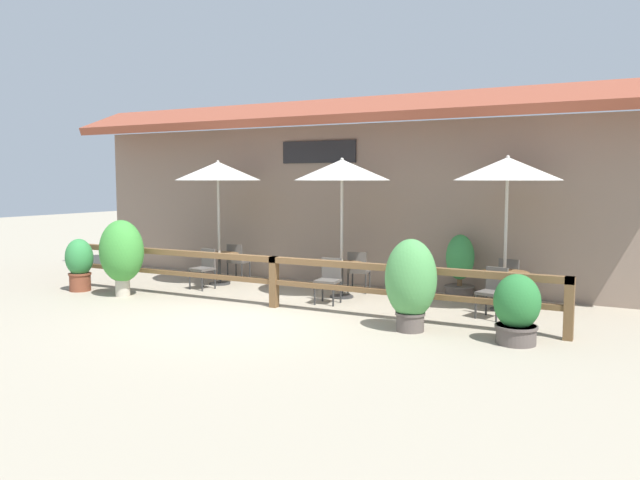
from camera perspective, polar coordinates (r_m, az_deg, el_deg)
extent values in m
plane|color=#9E937F|center=(10.87, -7.18, -7.10)|extent=(60.00, 60.00, 0.00)
cube|color=gray|center=(14.26, 2.49, 3.24)|extent=(14.00, 0.40, 3.60)
cube|color=brown|center=(13.83, 1.53, 11.78)|extent=(14.28, 1.48, 0.70)
cube|color=black|center=(14.33, -0.13, 8.05)|extent=(1.87, 0.04, 0.50)
cube|color=brown|center=(11.58, -4.24, -1.80)|extent=(10.40, 0.14, 0.11)
cube|color=brown|center=(11.64, -4.23, -3.85)|extent=(10.40, 0.10, 0.09)
cube|color=brown|center=(14.98, -21.10, -2.11)|extent=(0.14, 0.14, 0.95)
cube|color=brown|center=(11.64, -4.23, -3.85)|extent=(0.14, 0.14, 0.95)
cube|color=brown|center=(9.95, 21.81, -5.84)|extent=(0.14, 0.14, 0.95)
cylinder|color=#B7B2A8|center=(14.26, -9.23, 0.80)|extent=(0.06, 0.06, 2.42)
cone|color=silver|center=(14.21, -9.31, 6.25)|extent=(1.91, 1.91, 0.41)
sphere|color=#B2ADA3|center=(14.22, -9.32, 7.08)|extent=(0.07, 0.07, 0.07)
cylinder|color=brown|center=(14.31, -9.19, -1.32)|extent=(0.87, 0.87, 0.05)
cylinder|color=#333333|center=(14.36, -9.17, -2.71)|extent=(0.07, 0.07, 0.66)
cylinder|color=#333333|center=(14.40, -9.15, -3.95)|extent=(0.48, 0.48, 0.03)
cube|color=#514C47|center=(13.76, -10.72, -2.62)|extent=(0.47, 0.47, 0.05)
cube|color=#514C47|center=(13.86, -10.17, -1.61)|extent=(0.40, 0.09, 0.40)
cylinder|color=#2D2D2D|center=(13.80, -11.82, -3.59)|extent=(0.04, 0.04, 0.42)
cylinder|color=#2D2D2D|center=(13.53, -10.73, -3.76)|extent=(0.04, 0.04, 0.42)
cylinder|color=#2D2D2D|center=(14.06, -10.68, -3.41)|extent=(0.04, 0.04, 0.42)
cylinder|color=#2D2D2D|center=(13.79, -9.59, -3.56)|extent=(0.04, 0.04, 0.42)
cube|color=#514C47|center=(14.87, -7.44, -1.96)|extent=(0.45, 0.45, 0.05)
cube|color=#514C47|center=(14.68, -7.83, -1.18)|extent=(0.40, 0.07, 0.40)
cylinder|color=#2D2D2D|center=(14.97, -6.43, -2.80)|extent=(0.04, 0.04, 0.42)
cylinder|color=#2D2D2D|center=(15.16, -7.69, -2.71)|extent=(0.04, 0.04, 0.42)
cylinder|color=#2D2D2D|center=(14.65, -7.16, -2.99)|extent=(0.04, 0.04, 0.42)
cylinder|color=#2D2D2D|center=(14.84, -8.43, -2.90)|extent=(0.04, 0.04, 0.42)
cylinder|color=#B7B2A8|center=(12.49, 2.00, 0.21)|extent=(0.06, 0.06, 2.42)
cone|color=silver|center=(12.44, 2.03, 6.43)|extent=(1.91, 1.91, 0.41)
sphere|color=#B2ADA3|center=(12.45, 2.03, 7.38)|extent=(0.07, 0.07, 0.07)
cylinder|color=brown|center=(12.56, 2.00, -2.20)|extent=(0.87, 0.87, 0.05)
cylinder|color=#333333|center=(12.61, 1.99, -3.79)|extent=(0.07, 0.07, 0.66)
cylinder|color=#333333|center=(12.66, 1.99, -5.19)|extent=(0.48, 0.48, 0.03)
cube|color=#514C47|center=(11.92, 0.71, -3.77)|extent=(0.45, 0.45, 0.05)
cube|color=#514C47|center=(12.06, 1.06, -2.58)|extent=(0.40, 0.07, 0.40)
cylinder|color=#2D2D2D|center=(11.86, -0.49, -4.96)|extent=(0.04, 0.04, 0.42)
cylinder|color=#2D2D2D|center=(11.72, 1.22, -5.09)|extent=(0.04, 0.04, 0.42)
cylinder|color=#2D2D2D|center=(12.21, 0.23, -4.66)|extent=(0.04, 0.04, 0.42)
cylinder|color=#2D2D2D|center=(12.07, 1.90, -4.79)|extent=(0.04, 0.04, 0.42)
cube|color=#514C47|center=(13.22, 3.59, -2.86)|extent=(0.49, 0.49, 0.05)
cube|color=#514C47|center=(13.00, 3.39, -2.00)|extent=(0.40, 0.11, 0.40)
cylinder|color=#2D2D2D|center=(13.39, 4.56, -3.77)|extent=(0.04, 0.04, 0.42)
cylinder|color=#2D2D2D|center=(13.48, 2.99, -3.70)|extent=(0.04, 0.04, 0.42)
cylinder|color=#2D2D2D|center=(13.03, 4.19, -4.03)|extent=(0.04, 0.04, 0.42)
cylinder|color=#2D2D2D|center=(13.12, 2.57, -3.95)|extent=(0.04, 0.04, 0.42)
cylinder|color=#B7B2A8|center=(11.73, 16.60, -0.37)|extent=(0.06, 0.06, 2.42)
cone|color=silver|center=(11.67, 16.78, 6.26)|extent=(1.91, 1.91, 0.41)
sphere|color=#B2ADA3|center=(11.68, 16.81, 7.27)|extent=(0.07, 0.07, 0.07)
cylinder|color=brown|center=(11.79, 16.53, -2.93)|extent=(0.87, 0.87, 0.05)
cylinder|color=#333333|center=(11.85, 16.48, -4.62)|extent=(0.07, 0.07, 0.66)
cylinder|color=#333333|center=(11.91, 16.44, -6.10)|extent=(0.48, 0.48, 0.03)
cube|color=#514C47|center=(11.07, 15.41, -4.69)|extent=(0.51, 0.51, 0.05)
cube|color=#514C47|center=(11.21, 15.88, -3.41)|extent=(0.40, 0.13, 0.40)
cylinder|color=#2D2D2D|center=(11.04, 14.05, -5.92)|extent=(0.04, 0.04, 0.42)
cylinder|color=#2D2D2D|center=(10.87, 15.82, -6.14)|extent=(0.04, 0.04, 0.42)
cylinder|color=#2D2D2D|center=(11.37, 14.95, -5.61)|extent=(0.04, 0.04, 0.42)
cylinder|color=#2D2D2D|center=(11.20, 16.69, -5.82)|extent=(0.04, 0.04, 0.42)
cube|color=#514C47|center=(12.60, 17.18, -3.51)|extent=(0.50, 0.50, 0.05)
cube|color=#514C47|center=(12.40, 16.87, -2.60)|extent=(0.40, 0.12, 0.40)
cylinder|color=#2D2D2D|center=(12.74, 18.28, -4.51)|extent=(0.04, 0.04, 0.42)
cylinder|color=#2D2D2D|center=(12.88, 16.71, -4.36)|extent=(0.04, 0.04, 0.42)
cylinder|color=#2D2D2D|center=(12.39, 17.62, -4.77)|extent=(0.04, 0.04, 0.42)
cylinder|color=#2D2D2D|center=(12.54, 16.01, -4.60)|extent=(0.04, 0.04, 0.42)
cylinder|color=#564C47|center=(9.54, 17.49, -8.24)|extent=(0.56, 0.56, 0.28)
cylinder|color=#564C47|center=(9.52, 17.51, -7.55)|extent=(0.61, 0.61, 0.04)
ellipsoid|color=#287033|center=(9.44, 17.57, -5.40)|extent=(0.67, 0.60, 0.81)
cylinder|color=brown|center=(14.31, -21.08, -3.59)|extent=(0.44, 0.44, 0.39)
cylinder|color=brown|center=(14.28, -21.11, -2.91)|extent=(0.47, 0.47, 0.04)
ellipsoid|color=#338442|center=(14.23, -21.16, -1.49)|extent=(0.61, 0.55, 0.79)
cylinder|color=#564C47|center=(9.97, 8.24, -7.39)|extent=(0.44, 0.44, 0.30)
cylinder|color=#564C47|center=(9.94, 8.25, -6.67)|extent=(0.47, 0.47, 0.04)
ellipsoid|color=#4C934C|center=(9.84, 8.30, -3.53)|extent=(0.82, 0.74, 1.25)
cylinder|color=#B7AD99|center=(13.37, -17.60, -4.09)|extent=(0.29, 0.29, 0.39)
cylinder|color=#B7AD99|center=(13.34, -17.62, -3.35)|extent=(0.31, 0.31, 0.04)
ellipsoid|color=#3D8E38|center=(13.27, -17.69, -0.97)|extent=(0.93, 0.83, 1.26)
cylinder|color=#564C47|center=(12.85, 12.62, -4.65)|extent=(0.56, 0.56, 0.25)
cylinder|color=#564C47|center=(12.83, 12.63, -4.18)|extent=(0.60, 0.60, 0.04)
cylinder|color=brown|center=(12.81, 12.65, -3.49)|extent=(0.10, 0.10, 0.27)
ellipsoid|color=#338442|center=(12.75, 12.69, -1.54)|extent=(0.56, 0.51, 0.91)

